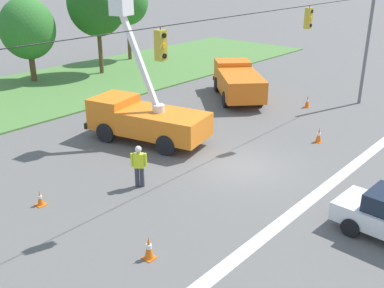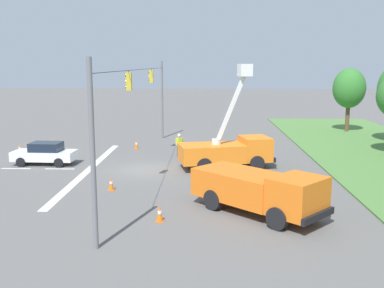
# 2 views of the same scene
# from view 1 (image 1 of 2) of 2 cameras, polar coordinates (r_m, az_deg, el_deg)

# --- Properties ---
(ground_plane) EXTENTS (200.00, 200.00, 0.00)m
(ground_plane) POSITION_cam_1_polar(r_m,az_deg,el_deg) (20.15, 6.60, -2.92)
(ground_plane) COLOR #605E5B
(grass_verge) EXTENTS (56.00, 12.00, 0.10)m
(grass_verge) POSITION_cam_1_polar(r_m,az_deg,el_deg) (33.08, -20.07, 5.98)
(grass_verge) COLOR #517F3D
(grass_verge) RESTS_ON ground
(lane_markings) EXTENTS (17.60, 15.25, 0.01)m
(lane_markings) POSITION_cam_1_polar(r_m,az_deg,el_deg) (18.12, 20.12, -7.23)
(lane_markings) COLOR silver
(lane_markings) RESTS_ON ground
(signal_gantry) EXTENTS (26.20, 0.33, 7.20)m
(signal_gantry) POSITION_cam_1_polar(r_m,az_deg,el_deg) (18.75, 7.13, 8.92)
(signal_gantry) COLOR slate
(signal_gantry) RESTS_ON ground
(tree_east) EXTENTS (4.06, 3.95, 6.22)m
(tree_east) POSITION_cam_1_polar(r_m,az_deg,el_deg) (35.91, -20.16, 13.58)
(tree_east) COLOR brown
(tree_east) RESTS_ON ground
(tree_far_east) EXTENTS (4.62, 4.44, 8.07)m
(tree_far_east) POSITION_cam_1_polar(r_m,az_deg,el_deg) (37.00, -12.00, 17.07)
(tree_far_east) COLOR brown
(tree_far_east) RESTS_ON ground
(tree_east_end) EXTENTS (3.97, 3.47, 7.33)m
(tree_east_end) POSITION_cam_1_polar(r_m,az_deg,el_deg) (42.31, -8.23, 17.47)
(tree_east_end) COLOR brown
(tree_east_end) RESTS_ON ground
(utility_truck_bucket_lift) EXTENTS (3.74, 6.60, 6.95)m
(utility_truck_bucket_lift) POSITION_cam_1_polar(r_m,az_deg,el_deg) (22.65, -6.04, 3.55)
(utility_truck_bucket_lift) COLOR orange
(utility_truck_bucket_lift) RESTS_ON ground
(utility_truck_support_near) EXTENTS (6.25, 6.38, 2.13)m
(utility_truck_support_near) POSITION_cam_1_polar(r_m,az_deg,el_deg) (30.14, 5.82, 7.98)
(utility_truck_support_near) COLOR orange
(utility_truck_support_near) RESTS_ON ground
(road_worker) EXTENTS (0.46, 0.52, 1.77)m
(road_worker) POSITION_cam_1_polar(r_m,az_deg,el_deg) (18.03, -6.75, -2.53)
(road_worker) COLOR #383842
(road_worker) RESTS_ON ground
(traffic_cone_foreground_right) EXTENTS (0.36, 0.36, 0.76)m
(traffic_cone_foreground_right) POSITION_cam_1_polar(r_m,az_deg,el_deg) (14.10, -5.50, -12.99)
(traffic_cone_foreground_right) COLOR orange
(traffic_cone_foreground_right) RESTS_ON ground
(traffic_cone_mid_right) EXTENTS (0.36, 0.36, 0.75)m
(traffic_cone_mid_right) POSITION_cam_1_polar(r_m,az_deg,el_deg) (23.55, 15.80, 1.10)
(traffic_cone_mid_right) COLOR orange
(traffic_cone_mid_right) RESTS_ON ground
(traffic_cone_near_bucket) EXTENTS (0.36, 0.36, 0.75)m
(traffic_cone_near_bucket) POSITION_cam_1_polar(r_m,az_deg,el_deg) (29.13, 14.43, 5.23)
(traffic_cone_near_bucket) COLOR orange
(traffic_cone_near_bucket) RESTS_ON ground
(traffic_cone_far_left) EXTENTS (0.36, 0.36, 0.61)m
(traffic_cone_far_left) POSITION_cam_1_polar(r_m,az_deg,el_deg) (17.79, -18.73, -6.54)
(traffic_cone_far_left) COLOR orange
(traffic_cone_far_left) RESTS_ON ground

